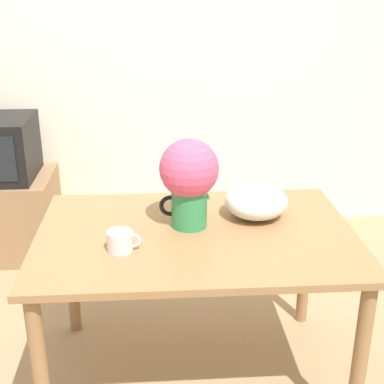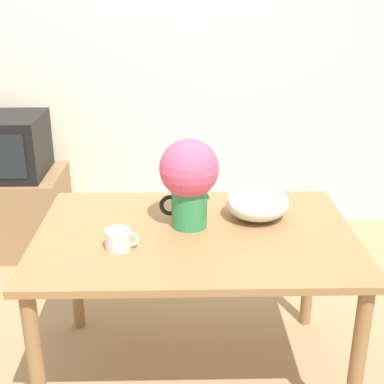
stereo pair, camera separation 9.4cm
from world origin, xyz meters
TOP-DOWN VIEW (x-y plane):
  - wall_back at (0.00, 1.89)m, footprint 8.00×0.05m
  - table at (0.18, 0.15)m, footprint 1.34×0.91m
  - flower_vase at (0.15, 0.21)m, footprint 0.25×0.25m
  - coffee_mug at (-0.13, 0.00)m, footprint 0.13×0.10m
  - white_bowl at (0.46, 0.29)m, footprint 0.28×0.28m
  - tv_stand at (-1.02, 1.47)m, footprint 0.69×0.55m

SIDE VIEW (x-z plane):
  - tv_stand at x=-1.02m, z-range 0.00..0.54m
  - table at x=0.18m, z-range 0.27..1.02m
  - coffee_mug at x=-0.13m, z-range 0.74..0.82m
  - white_bowl at x=0.46m, z-range 0.74..0.89m
  - flower_vase at x=0.15m, z-range 0.77..1.16m
  - wall_back at x=0.00m, z-range 0.00..2.60m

